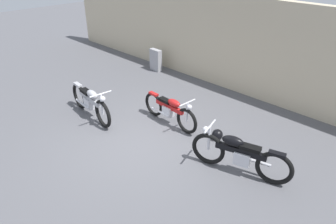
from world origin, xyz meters
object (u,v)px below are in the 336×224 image
at_px(stone_marker, 156,60).
at_px(helmet, 217,135).
at_px(motorcycle_red, 170,110).
at_px(motorcycle_silver, 90,102).
at_px(motorcycle_black, 239,154).

xyz_separation_m(stone_marker, helmet, (4.66, -2.26, -0.28)).
relative_size(helmet, motorcycle_red, 0.14).
height_order(motorcycle_red, motorcycle_silver, motorcycle_silver).
bearing_deg(motorcycle_silver, motorcycle_red, 40.99).
height_order(motorcycle_silver, motorcycle_black, motorcycle_silver).
distance_m(helmet, motorcycle_black, 1.36).
bearing_deg(motorcycle_black, stone_marker, -43.84).
bearing_deg(stone_marker, motorcycle_red, -38.00).
xyz_separation_m(motorcycle_red, motorcycle_silver, (-1.86, -1.29, 0.05)).
relative_size(stone_marker, helmet, 2.99).
height_order(stone_marker, motorcycle_red, motorcycle_red).
distance_m(stone_marker, helmet, 5.19).
height_order(stone_marker, helmet, stone_marker).
bearing_deg(helmet, motorcycle_silver, -154.12).
bearing_deg(stone_marker, helmet, -25.88).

